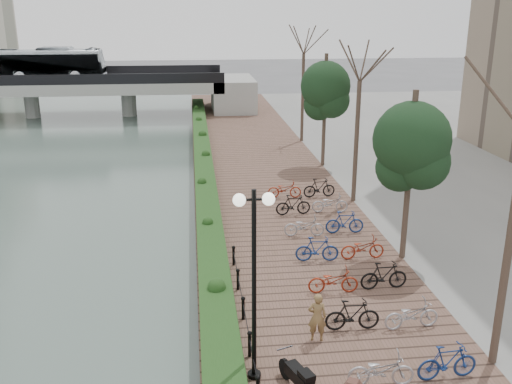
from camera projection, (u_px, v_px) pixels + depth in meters
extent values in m
cube|color=brown|center=(271.00, 199.00, 29.97)|extent=(8.00, 75.00, 0.50)
cube|color=#1C3D16|center=(205.00, 177.00, 31.81)|extent=(1.10, 56.00, 0.60)
cylinder|color=black|center=(250.00, 345.00, 15.79)|extent=(0.10, 0.10, 0.70)
cylinder|color=black|center=(243.00, 309.00, 17.68)|extent=(0.10, 0.10, 0.70)
cylinder|color=black|center=(238.00, 280.00, 19.57)|extent=(0.10, 0.10, 0.70)
cylinder|color=black|center=(234.00, 257.00, 21.47)|extent=(0.10, 0.10, 0.70)
cylinder|color=black|center=(254.00, 288.00, 14.23)|extent=(0.12, 0.12, 5.16)
cylinder|color=black|center=(254.00, 199.00, 13.53)|extent=(0.70, 0.06, 0.06)
sphere|color=white|center=(239.00, 200.00, 13.49)|extent=(0.32, 0.32, 0.32)
sphere|color=white|center=(269.00, 199.00, 13.56)|extent=(0.32, 0.32, 0.32)
imported|color=brown|center=(317.00, 317.00, 16.45)|extent=(0.59, 0.43, 1.50)
imported|color=#A6A5A9|center=(381.00, 371.00, 14.49)|extent=(0.60, 1.72, 0.90)
imported|color=black|center=(354.00, 317.00, 16.94)|extent=(0.47, 1.66, 1.00)
imported|color=maroon|center=(333.00, 279.00, 19.41)|extent=(0.60, 1.71, 0.90)
imported|color=navy|center=(316.00, 248.00, 21.86)|extent=(0.47, 1.66, 1.00)
imported|color=#A6A5A9|center=(304.00, 225.00, 24.34)|extent=(0.60, 1.71, 0.90)
imported|color=black|center=(293.00, 204.00, 26.78)|extent=(0.47, 1.66, 1.00)
imported|color=maroon|center=(284.00, 189.00, 29.26)|extent=(0.60, 1.72, 0.90)
imported|color=navy|center=(449.00, 364.00, 14.67)|extent=(0.47, 1.66, 1.00)
imported|color=#A6A5A9|center=(412.00, 315.00, 17.14)|extent=(0.60, 1.71, 0.90)
imported|color=black|center=(384.00, 276.00, 19.59)|extent=(0.47, 1.66, 1.00)
imported|color=maroon|center=(362.00, 247.00, 22.07)|extent=(0.60, 1.71, 0.90)
imported|color=navy|center=(345.00, 222.00, 24.51)|extent=(0.47, 1.66, 1.00)
imported|color=#A6A5A9|center=(330.00, 204.00, 26.99)|extent=(0.60, 1.71, 0.90)
imported|color=black|center=(319.00, 187.00, 29.44)|extent=(0.47, 1.66, 1.00)
cube|color=#9C9D98|center=(30.00, 86.00, 53.16)|extent=(36.00, 8.00, 1.00)
cube|color=black|center=(16.00, 80.00, 49.18)|extent=(36.00, 0.15, 0.90)
cube|color=black|center=(39.00, 71.00, 56.56)|extent=(36.00, 0.15, 0.90)
cylinder|color=#9C9D98|center=(32.00, 104.00, 53.69)|extent=(1.40, 1.40, 2.50)
cylinder|color=#9C9D98|center=(129.00, 103.00, 54.64)|extent=(1.40, 1.40, 2.50)
imported|color=white|center=(45.00, 64.00, 52.72)|extent=(2.52, 10.77, 3.00)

